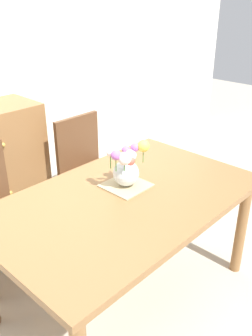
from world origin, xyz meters
name	(u,v)px	position (x,y,z in m)	size (l,w,h in m)	color
ground_plane	(125,293)	(0.00, 0.00, 0.00)	(12.00, 12.00, 0.00)	#B7AD99
dining_table	(125,209)	(0.00, 0.00, 0.65)	(1.57, 0.97, 0.74)	olive
chair_right	(87,164)	(0.43, 0.83, 0.52)	(0.42, 0.42, 0.90)	brown
placemat	(126,185)	(0.09, 0.08, 0.74)	(0.25, 0.25, 0.01)	tan
flower_vase	(127,167)	(0.09, 0.07, 0.87)	(0.25, 0.19, 0.27)	silver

